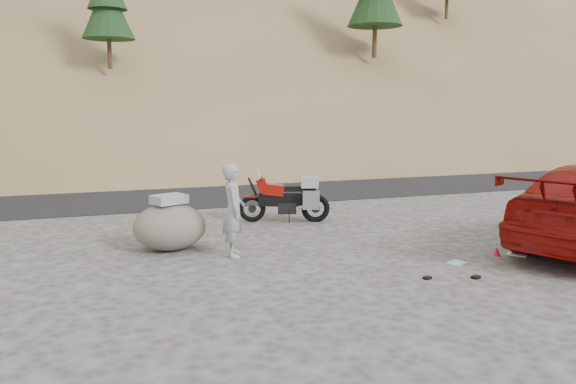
# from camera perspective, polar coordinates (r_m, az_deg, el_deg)

# --- Properties ---
(ground) EXTENTS (140.00, 140.00, 0.00)m
(ground) POSITION_cam_1_polar(r_m,az_deg,el_deg) (10.80, 8.38, -5.97)
(ground) COLOR #484543
(ground) RESTS_ON ground
(road) EXTENTS (120.00, 7.00, 0.05)m
(road) POSITION_cam_1_polar(r_m,az_deg,el_deg) (19.07, -4.36, 0.40)
(road) COLOR black
(road) RESTS_ON ground
(hillside) EXTENTS (120.00, 73.00, 46.72)m
(hillside) POSITION_cam_1_polar(r_m,az_deg,el_deg) (51.03, -14.50, 17.72)
(hillside) COLOR brown
(hillside) RESTS_ON ground
(motorcycle) EXTENTS (2.10, 1.01, 1.29)m
(motorcycle) POSITION_cam_1_polar(r_m,az_deg,el_deg) (13.30, 0.05, -0.71)
(motorcycle) COLOR black
(motorcycle) RESTS_ON ground
(man) EXTENTS (0.52, 0.69, 1.70)m
(man) POSITION_cam_1_polar(r_m,az_deg,el_deg) (10.43, -5.51, -6.44)
(man) COLOR #929397
(man) RESTS_ON ground
(boulder) EXTENTS (1.59, 1.43, 1.08)m
(boulder) POSITION_cam_1_polar(r_m,az_deg,el_deg) (10.92, -11.92, -3.37)
(boulder) COLOR #524D46
(boulder) RESTS_ON ground
(gear_white_cloth) EXTENTS (0.53, 0.52, 0.01)m
(gear_white_cloth) POSITION_cam_1_polar(r_m,az_deg,el_deg) (11.33, 22.34, -5.80)
(gear_white_cloth) COLOR white
(gear_white_cloth) RESTS_ON ground
(gear_blue_mat) EXTENTS (0.41, 0.32, 0.15)m
(gear_blue_mat) POSITION_cam_1_polar(r_m,az_deg,el_deg) (11.92, 23.92, -4.86)
(gear_blue_mat) COLOR #193D98
(gear_blue_mat) RESTS_ON ground
(gear_bottle) EXTENTS (0.07, 0.07, 0.19)m
(gear_bottle) POSITION_cam_1_polar(r_m,az_deg,el_deg) (12.06, 27.09, -4.83)
(gear_bottle) COLOR #193D98
(gear_bottle) RESTS_ON ground
(gear_funnel) EXTENTS (0.14, 0.14, 0.17)m
(gear_funnel) POSITION_cam_1_polar(r_m,az_deg,el_deg) (11.04, 20.45, -5.67)
(gear_funnel) COLOR red
(gear_funnel) RESTS_ON ground
(gear_glove_a) EXTENTS (0.16, 0.14, 0.04)m
(gear_glove_a) POSITION_cam_1_polar(r_m,az_deg,el_deg) (9.26, 13.97, -8.47)
(gear_glove_a) COLOR black
(gear_glove_a) RESTS_ON ground
(gear_glove_b) EXTENTS (0.16, 0.14, 0.04)m
(gear_glove_b) POSITION_cam_1_polar(r_m,az_deg,el_deg) (9.51, 18.54, -8.20)
(gear_glove_b) COLOR black
(gear_glove_b) RESTS_ON ground
(gear_blue_cloth) EXTENTS (0.41, 0.37, 0.01)m
(gear_blue_cloth) POSITION_cam_1_polar(r_m,az_deg,el_deg) (10.32, 16.76, -6.90)
(gear_blue_cloth) COLOR #9ABDEF
(gear_blue_cloth) RESTS_ON ground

